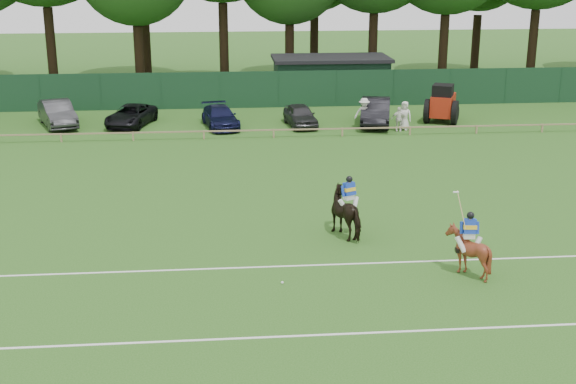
{
  "coord_description": "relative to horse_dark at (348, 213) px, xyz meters",
  "views": [
    {
      "loc": [
        -2.0,
        -25.19,
        10.26
      ],
      "look_at": [
        0.5,
        3.0,
        1.4
      ],
      "focal_mm": 48.0,
      "sensor_mm": 36.0,
      "label": 1
    }
  ],
  "objects": [
    {
      "name": "pitch_rail",
      "position": [
        -2.67,
        16.21,
        -0.46
      ],
      "size": [
        62.1,
        0.1,
        0.5
      ],
      "color": "#997F5B",
      "rests_on": "ground"
    },
    {
      "name": "spectator_right",
      "position": [
        6.29,
        17.53,
        -0.03
      ],
      "size": [
        1.01,
        0.9,
        1.74
      ],
      "primitive_type": "imported",
      "rotation": [
        0.0,
        0.0,
        -0.52
      ],
      "color": "silver",
      "rests_on": "ground"
    },
    {
      "name": "suv_black",
      "position": [
        -10.18,
        20.19,
        -0.27
      ],
      "size": [
        3.24,
        4.95,
        1.27
      ],
      "primitive_type": "imported",
      "rotation": [
        0.0,
        0.0,
        -0.27
      ],
      "color": "black",
      "rests_on": "ground"
    },
    {
      "name": "rider_dark",
      "position": [
        0.01,
        -0.01,
        0.79
      ],
      "size": [
        0.9,
        0.59,
        1.41
      ],
      "rotation": [
        0.0,
        0.0,
        3.59
      ],
      "color": "silver",
      "rests_on": "ground"
    },
    {
      "name": "polo_ball",
      "position": [
        -2.84,
        -4.23,
        -0.86
      ],
      "size": [
        0.09,
        0.09,
        0.09
      ],
      "primitive_type": "sphere",
      "color": "silver",
      "rests_on": "ground"
    },
    {
      "name": "estate_black",
      "position": [
        4.84,
        19.09,
        -0.09
      ],
      "size": [
        2.75,
        5.21,
        1.63
      ],
      "primitive_type": "imported",
      "rotation": [
        0.0,
        0.0,
        -0.22
      ],
      "color": "black",
      "rests_on": "ground"
    },
    {
      "name": "ground",
      "position": [
        -2.67,
        -1.79,
        -0.9
      ],
      "size": [
        160.0,
        160.0,
        0.0
      ],
      "primitive_type": "plane",
      "color": "#1E4C14",
      "rests_on": "ground"
    },
    {
      "name": "sedan_grey",
      "position": [
        -14.64,
        20.42,
        -0.11
      ],
      "size": [
        3.29,
        5.06,
        1.57
      ],
      "primitive_type": "imported",
      "rotation": [
        0.0,
        0.0,
        0.37
      ],
      "color": "#2B2B2D",
      "rests_on": "ground"
    },
    {
      "name": "perimeter_fence",
      "position": [
        -2.67,
        25.21,
        0.35
      ],
      "size": [
        92.08,
        0.08,
        2.5
      ],
      "color": "#14351E",
      "rests_on": "ground"
    },
    {
      "name": "sedan_navy",
      "position": [
        -4.71,
        19.24,
        -0.26
      ],
      "size": [
        2.6,
        4.65,
        1.27
      ],
      "primitive_type": "imported",
      "rotation": [
        0.0,
        0.0,
        0.19
      ],
      "color": "black",
      "rests_on": "ground"
    },
    {
      "name": "horse_chestnut",
      "position": [
        3.33,
        -3.99,
        -0.09
      ],
      "size": [
        1.47,
        1.61,
        1.62
      ],
      "primitive_type": "imported",
      "rotation": [
        0.0,
        0.0,
        3.03
      ],
      "color": "maroon",
      "rests_on": "ground"
    },
    {
      "name": "rider_chestnut",
      "position": [
        3.32,
        -4.0,
        0.65
      ],
      "size": [
        0.93,
        0.63,
        2.05
      ],
      "rotation": [
        0.0,
        0.0,
        3.03
      ],
      "color": "silver",
      "rests_on": "ground"
    },
    {
      "name": "spectator_mid",
      "position": [
        5.86,
        17.23,
        -0.17
      ],
      "size": [
        0.89,
        0.44,
        1.47
      ],
      "primitive_type": "imported",
      "rotation": [
        0.0,
        0.0,
        -0.1
      ],
      "color": "white",
      "rests_on": "ground"
    },
    {
      "name": "hatch_grey",
      "position": [
        0.18,
        19.14,
        -0.23
      ],
      "size": [
        2.08,
        4.09,
        1.33
      ],
      "primitive_type": "imported",
      "rotation": [
        0.0,
        0.0,
        0.13
      ],
      "color": "#2E2D30",
      "rests_on": "ground"
    },
    {
      "name": "tractor",
      "position": [
        9.19,
        19.56,
        0.23
      ],
      "size": [
        2.88,
        3.37,
        2.4
      ],
      "rotation": [
        0.0,
        0.0,
        -0.41
      ],
      "color": "#A1200E",
      "rests_on": "ground"
    },
    {
      "name": "spectator_left",
      "position": [
        3.96,
        18.23,
        0.02
      ],
      "size": [
        1.22,
        0.74,
        1.84
      ],
      "primitive_type": "imported",
      "rotation": [
        0.0,
        0.0,
        0.05
      ],
      "color": "beige",
      "rests_on": "ground"
    },
    {
      "name": "pitch_lines",
      "position": [
        -2.67,
        -5.29,
        -0.9
      ],
      "size": [
        60.0,
        5.1,
        0.01
      ],
      "color": "silver",
      "rests_on": "ground"
    },
    {
      "name": "utility_shed",
      "position": [
        3.33,
        28.21,
        0.64
      ],
      "size": [
        8.4,
        4.4,
        3.04
      ],
      "color": "#14331E",
      "rests_on": "ground"
    },
    {
      "name": "horse_dark",
      "position": [
        0.0,
        0.0,
        0.0
      ],
      "size": [
        1.8,
        2.35,
        1.8
      ],
      "primitive_type": "imported",
      "rotation": [
        0.0,
        0.0,
        3.59
      ],
      "color": "black",
      "rests_on": "ground"
    },
    {
      "name": "tree_row",
      "position": [
        -0.67,
        33.21,
        -0.9
      ],
      "size": [
        96.0,
        12.0,
        21.0
      ],
      "primitive_type": null,
      "color": "#26561C",
      "rests_on": "ground"
    }
  ]
}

